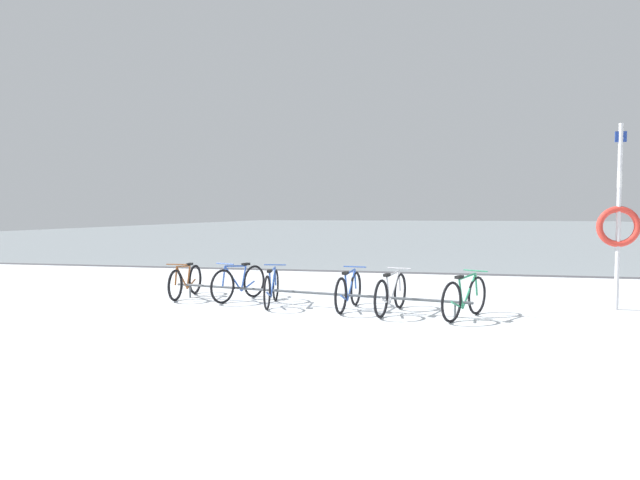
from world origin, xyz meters
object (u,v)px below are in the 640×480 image
Objects in this scene: bicycle_1 at (239,283)px; bicycle_2 at (272,288)px; rescue_post at (618,222)px; bicycle_5 at (465,297)px; bicycle_0 at (186,281)px; bicycle_3 at (349,291)px; bicycle_4 at (391,293)px.

bicycle_1 reaches higher than bicycle_2.
bicycle_2 is at bearing -172.21° from rescue_post.
rescue_post is (2.87, 1.48, 1.30)m from bicycle_5.
bicycle_0 is at bearing 168.98° from bicycle_5.
bicycle_2 is 0.48× the size of rescue_post.
bicycle_5 is 0.42× the size of rescue_post.
rescue_post reaches higher than bicycle_3.
bicycle_5 is (2.13, -0.42, 0.01)m from bicycle_3.
bicycle_4 is 1.33m from bicycle_5.
bicycle_5 is at bearing -8.94° from bicycle_2.
rescue_post reaches higher than bicycle_5.
rescue_post reaches higher than bicycle_4.
bicycle_3 is at bearing -168.00° from rescue_post.
rescue_post is at bearing 27.34° from bicycle_5.
bicycle_1 is at bearing 153.40° from bicycle_2.
bicycle_4 is at bearing 169.63° from bicycle_5.
bicycle_0 is 8.82m from rescue_post.
bicycle_2 is 1.15× the size of bicycle_5.
bicycle_2 is (0.85, -0.43, -0.02)m from bicycle_1.
bicycle_2 is at bearing -14.57° from bicycle_0.
rescue_post is at bearing 3.63° from bicycle_1.
bicycle_0 is 0.98× the size of bicycle_4.
bicycle_5 is (1.30, -0.24, 0.01)m from bicycle_4.
bicycle_4 is at bearing -11.21° from bicycle_0.
bicycle_4 is (2.41, -0.35, 0.01)m from bicycle_2.
bicycle_5 reaches higher than bicycle_0.
bicycle_0 is 0.48× the size of rescue_post.
bicycle_1 is at bearing 167.50° from bicycle_5.
bicycle_1 is 2.51m from bicycle_3.
bicycle_1 reaches higher than bicycle_5.
bicycle_1 is 0.93× the size of bicycle_4.
bicycle_1 is (1.28, -0.13, 0.02)m from bicycle_0.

